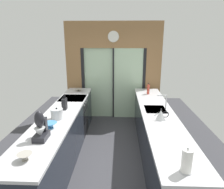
# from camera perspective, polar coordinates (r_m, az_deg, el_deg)

# --- Properties ---
(ground_plane) EXTENTS (5.04, 7.60, 0.02)m
(ground_plane) POSITION_cam_1_polar(r_m,az_deg,el_deg) (4.48, -0.46, -15.00)
(ground_plane) COLOR #38383D
(back_wall_unit) EXTENTS (2.64, 0.12, 2.70)m
(back_wall_unit) POSITION_cam_1_polar(r_m,az_deg,el_deg) (5.70, 0.39, 8.15)
(back_wall_unit) COLOR olive
(back_wall_unit) RESTS_ON ground_plane
(left_counter_run) EXTENTS (0.62, 3.80, 0.92)m
(left_counter_run) POSITION_cam_1_polar(r_m,az_deg,el_deg) (3.99, -14.28, -11.86)
(left_counter_run) COLOR #1E232D
(left_counter_run) RESTS_ON ground_plane
(right_counter_run) EXTENTS (0.62, 3.80, 0.92)m
(right_counter_run) POSITION_cam_1_polar(r_m,az_deg,el_deg) (4.05, 12.55, -11.33)
(right_counter_run) COLOR #1E232D
(right_counter_run) RESTS_ON ground_plane
(sink_faucet) EXTENTS (0.19, 0.02, 0.29)m
(sink_faucet) POSITION_cam_1_polar(r_m,az_deg,el_deg) (4.06, 14.57, -1.48)
(sink_faucet) COLOR #B7BABC
(sink_faucet) RESTS_ON right_counter_run
(oven_range) EXTENTS (0.60, 0.60, 0.92)m
(oven_range) POSITION_cam_1_polar(r_m,az_deg,el_deg) (4.97, -10.67, -6.05)
(oven_range) COLOR black
(oven_range) RESTS_ON ground_plane
(mixing_bowl_near) EXTENTS (0.17, 0.17, 0.08)m
(mixing_bowl_near) POSITION_cam_1_polar(r_m,az_deg,el_deg) (2.63, -23.28, -15.77)
(mixing_bowl_near) COLOR gray
(mixing_bowl_near) RESTS_ON left_counter_run
(mixing_bowl_mid) EXTENTS (0.22, 0.22, 0.09)m
(mixing_bowl_mid) POSITION_cam_1_polar(r_m,az_deg,el_deg) (3.33, -17.00, -8.24)
(mixing_bowl_mid) COLOR teal
(mixing_bowl_mid) RESTS_ON left_counter_run
(mixing_bowl_far) EXTENTS (0.21, 0.21, 0.07)m
(mixing_bowl_far) POSITION_cam_1_polar(r_m,az_deg,el_deg) (5.36, -9.38, 1.27)
(mixing_bowl_far) COLOR gray
(mixing_bowl_far) RESTS_ON left_counter_run
(knife_block) EXTENTS (0.08, 0.14, 0.29)m
(knife_block) POSITION_cam_1_polar(r_m,az_deg,el_deg) (4.07, -13.22, -2.55)
(knife_block) COLOR black
(knife_block) RESTS_ON left_counter_run
(stand_mixer) EXTENTS (0.17, 0.27, 0.42)m
(stand_mixer) POSITION_cam_1_polar(r_m,az_deg,el_deg) (2.98, -19.42, -8.97)
(stand_mixer) COLOR black
(stand_mixer) RESTS_ON left_counter_run
(stock_pot) EXTENTS (0.21, 0.21, 0.21)m
(stock_pot) POSITION_cam_1_polar(r_m,az_deg,el_deg) (3.63, -15.23, -5.29)
(stock_pot) COLOR #B7BABC
(stock_pot) RESTS_ON left_counter_run
(kettle) EXTENTS (0.25, 0.17, 0.20)m
(kettle) POSITION_cam_1_polar(r_m,az_deg,el_deg) (3.57, 13.57, -5.57)
(kettle) COLOR #B7BABC
(kettle) RESTS_ON right_counter_run
(soap_bottle) EXTENTS (0.07, 0.07, 0.28)m
(soap_bottle) POSITION_cam_1_polar(r_m,az_deg,el_deg) (5.10, 10.14, 1.43)
(soap_bottle) COLOR #B23D2D
(soap_bottle) RESTS_ON right_counter_run
(paper_towel_roll) EXTENTS (0.13, 0.13, 0.29)m
(paper_towel_roll) POSITION_cam_1_polar(r_m,az_deg,el_deg) (2.34, 20.29, -17.14)
(paper_towel_roll) COLOR #B7BABC
(paper_towel_roll) RESTS_ON right_counter_run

